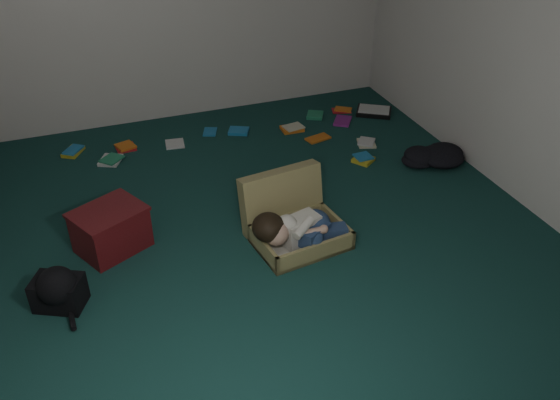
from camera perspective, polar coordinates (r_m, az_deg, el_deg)
floor at (r=4.51m, az=-0.67°, el=-2.75°), size 4.50×4.50×0.00m
wall_front at (r=2.17m, az=19.92°, el=-7.33°), size 4.50×0.00×4.50m
wall_right at (r=4.91m, az=22.58°, el=14.82°), size 0.00×4.50×4.50m
suitcase at (r=4.35m, az=1.20°, el=-1.96°), size 0.72×0.70×0.47m
person at (r=4.20m, az=1.75°, el=-2.78°), size 0.71×0.34×0.29m
maroon_bin at (r=4.38m, az=-15.98°, el=-2.75°), size 0.59×0.55×0.33m
backpack at (r=4.03m, az=-20.54°, el=-8.24°), size 0.47×0.44×0.23m
clothing_pile at (r=5.52m, az=14.44°, el=4.26°), size 0.56×0.52×0.14m
paper_tray at (r=6.37m, az=9.02°, el=8.43°), size 0.44×0.41×0.05m
book_scatter at (r=5.81m, az=-2.52°, el=6.12°), size 2.96×1.30×0.02m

